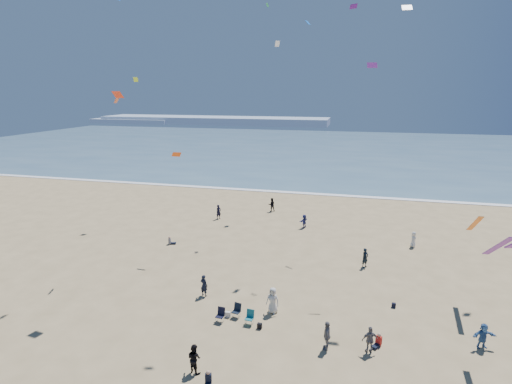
# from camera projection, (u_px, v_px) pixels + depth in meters

# --- Properties ---
(ocean) EXTENTS (220.00, 100.00, 0.06)m
(ocean) POSITION_uv_depth(u_px,v_px,m) (327.00, 149.00, 108.10)
(ocean) COLOR #476B84
(ocean) RESTS_ON ground
(surf_line) EXTENTS (220.00, 1.20, 0.08)m
(surf_line) POSITION_uv_depth(u_px,v_px,m) (302.00, 193.00, 61.09)
(surf_line) COLOR white
(surf_line) RESTS_ON ground
(headland_far) EXTENTS (110.00, 20.00, 3.20)m
(headland_far) POSITION_uv_depth(u_px,v_px,m) (213.00, 120.00, 192.41)
(headland_far) COLOR #7A8EA8
(headland_far) RESTS_ON ground
(headland_near) EXTENTS (40.00, 14.00, 2.00)m
(headland_near) POSITION_uv_depth(u_px,v_px,m) (134.00, 121.00, 197.32)
(headland_near) COLOR #7A8EA8
(headland_near) RESTS_ON ground
(standing_flyers) EXTENTS (25.14, 34.22, 1.90)m
(standing_flyers) POSITION_uv_depth(u_px,v_px,m) (310.00, 277.00, 31.78)
(standing_flyers) COLOR black
(standing_flyers) RESTS_ON ground
(seated_group) EXTENTS (20.92, 23.88, 0.84)m
(seated_group) POSITION_uv_depth(u_px,v_px,m) (261.00, 348.00, 23.70)
(seated_group) COLOR silver
(seated_group) RESTS_ON ground
(chair_cluster) EXTENTS (2.66, 1.49, 1.00)m
(chair_cluster) POSITION_uv_depth(u_px,v_px,m) (235.00, 315.00, 27.02)
(chair_cluster) COLOR black
(chair_cluster) RESTS_ON ground
(white_tote) EXTENTS (0.35, 0.20, 0.40)m
(white_tote) POSITION_uv_depth(u_px,v_px,m) (228.00, 314.00, 27.62)
(white_tote) COLOR silver
(white_tote) RESTS_ON ground
(black_backpack) EXTENTS (0.30, 0.22, 0.38)m
(black_backpack) POSITION_uv_depth(u_px,v_px,m) (260.00, 326.00, 26.28)
(black_backpack) COLOR black
(black_backpack) RESTS_ON ground
(navy_bag) EXTENTS (0.28, 0.18, 0.34)m
(navy_bag) POSITION_uv_depth(u_px,v_px,m) (394.00, 305.00, 28.86)
(navy_bag) COLOR black
(navy_bag) RESTS_ON ground
(kites_aloft) EXTENTS (37.94, 42.93, 30.23)m
(kites_aloft) POSITION_uv_depth(u_px,v_px,m) (380.00, 106.00, 25.82)
(kites_aloft) COLOR white
(kites_aloft) RESTS_ON ground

